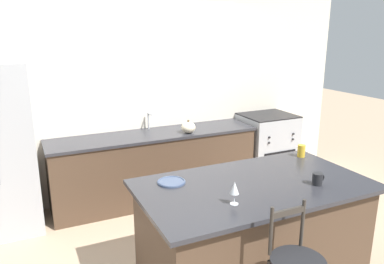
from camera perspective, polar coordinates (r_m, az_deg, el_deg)
ground_plane at (r=4.72m, az=-3.99°, el=-11.74°), size 18.00×18.00×0.00m
wall_back at (r=4.91m, az=-7.14°, el=5.89°), size 6.00×0.07×2.70m
back_counter at (r=4.85m, az=-5.65°, el=-5.20°), size 2.63×0.66×0.89m
sink_faucet at (r=4.86m, az=-6.59°, el=1.99°), size 0.02×0.13×0.22m
kitchen_island at (r=3.30m, az=9.13°, el=-15.24°), size 1.89×1.06×0.94m
oven_range at (r=5.58m, az=11.24°, el=-2.28°), size 0.72×0.66×0.97m
dinner_plate at (r=3.07m, az=-3.17°, el=-7.58°), size 0.23×0.23×0.02m
wine_glass at (r=2.68m, az=6.51°, el=-8.56°), size 0.06×0.06×0.17m
coffee_mug at (r=3.18m, az=18.60°, el=-6.79°), size 0.11×0.08×0.10m
tumbler_cup at (r=3.81m, az=16.32°, el=-2.78°), size 0.07×0.07×0.12m
pumpkin_decoration at (r=4.68m, az=-0.56°, el=0.71°), size 0.18×0.18×0.16m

